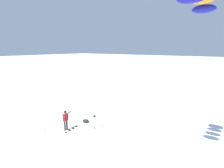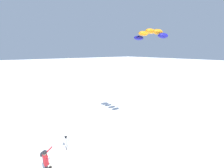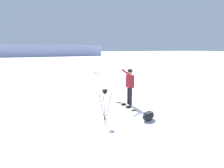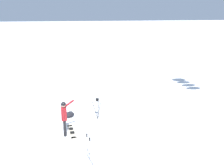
{
  "view_description": "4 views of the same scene",
  "coord_description": "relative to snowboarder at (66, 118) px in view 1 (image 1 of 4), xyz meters",
  "views": [
    {
      "loc": [
        -9.27,
        -12.4,
        6.97
      ],
      "look_at": [
        0.4,
        -5.22,
        4.56
      ],
      "focal_mm": 29.29,
      "sensor_mm": 36.0,
      "label": 1
    },
    {
      "loc": [
        -8.49,
        0.92,
        7.69
      ],
      "look_at": [
        0.4,
        -5.87,
        5.16
      ],
      "focal_mm": 23.35,
      "sensor_mm": 36.0,
      "label": 2
    },
    {
      "loc": [
        7.92,
        -4.54,
        2.71
      ],
      "look_at": [
        0.39,
        -1.53,
        1.14
      ],
      "focal_mm": 29.54,
      "sensor_mm": 36.0,
      "label": 3
    },
    {
      "loc": [
        -11.15,
        -0.62,
        5.94
      ],
      "look_at": [
        0.39,
        -2.94,
        2.44
      ],
      "focal_mm": 39.37,
      "sensor_mm": 36.0,
      "label": 4
    }
  ],
  "objects": [
    {
      "name": "ski_poles",
      "position": [
        -2.72,
        -0.89,
        -0.23
      ],
      "size": [
        0.48,
        0.34,
        1.3
      ],
      "color": "gray",
      "rests_on": "ground_plane"
    },
    {
      "name": "snowboarder",
      "position": [
        0.0,
        0.0,
        0.0
      ],
      "size": [
        0.48,
        0.66,
        1.79
      ],
      "color": "black",
      "rests_on": "ground_plane"
    },
    {
      "name": "gear_bag_large",
      "position": [
        2.11,
        -0.27,
        -0.91
      ],
      "size": [
        0.57,
        0.7,
        0.33
      ],
      "color": "black",
      "rests_on": "ground_plane"
    },
    {
      "name": "camera_tripod",
      "position": [
        1.61,
        -1.85,
        -0.19
      ],
      "size": [
        0.52,
        0.47,
        1.24
      ],
      "color": "#262628",
      "rests_on": "ground_plane"
    },
    {
      "name": "ground_plane",
      "position": [
        -0.13,
        0.5,
        -1.09
      ],
      "size": [
        300.0,
        300.0,
        0.0
      ],
      "primitive_type": "plane",
      "color": "white"
    },
    {
      "name": "snowboard",
      "position": [
        0.29,
        -0.32,
        -1.06
      ],
      "size": [
        1.76,
        0.45,
        0.1
      ],
      "color": "beige",
      "rests_on": "ground_plane"
    }
  ]
}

